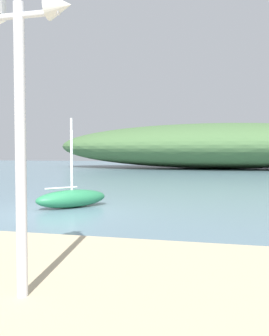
% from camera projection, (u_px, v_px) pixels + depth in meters
% --- Properties ---
extents(ground_plane, '(120.00, 120.00, 0.00)m').
position_uv_depth(ground_plane, '(55.00, 212.00, 11.02)').
color(ground_plane, slate).
extents(distant_hill, '(36.11, 14.18, 4.92)m').
position_uv_depth(distant_hill, '(216.00, 146.00, 40.55)').
color(distant_hill, '#476B3D').
rests_on(distant_hill, ground).
extents(sailboat_near_shore, '(2.19, 2.43, 2.89)m').
position_uv_depth(sailboat_near_shore, '(72.00, 198.00, 11.97)').
color(sailboat_near_shore, '#287A4C').
rests_on(sailboat_near_shore, ground).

